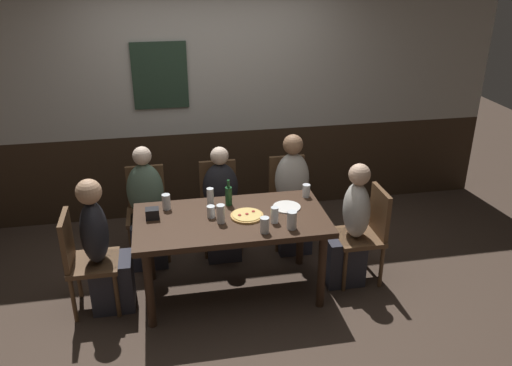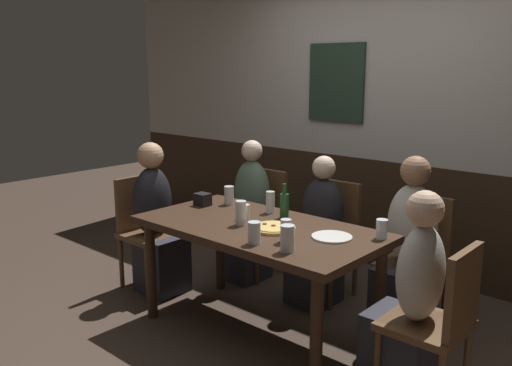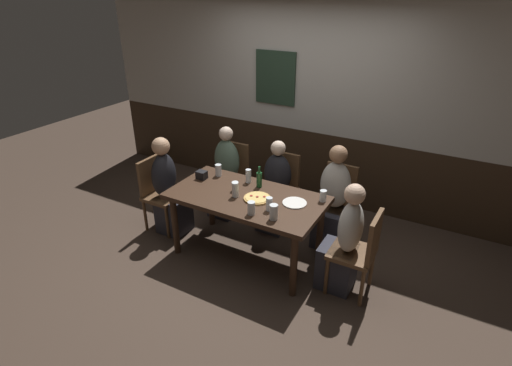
% 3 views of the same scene
% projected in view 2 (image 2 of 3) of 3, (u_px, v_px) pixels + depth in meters
% --- Properties ---
extents(ground_plane, '(12.00, 12.00, 0.00)m').
position_uv_depth(ground_plane, '(259.00, 331.00, 3.61)').
color(ground_plane, '#423328').
extents(wall_back, '(6.40, 0.13, 2.60)m').
position_uv_depth(wall_back, '(388.00, 119.00, 4.54)').
color(wall_back, '#332316').
rests_on(wall_back, ground_plane).
extents(dining_table, '(1.60, 0.83, 0.74)m').
position_uv_depth(dining_table, '(259.00, 238.00, 3.47)').
color(dining_table, '#382316').
rests_on(dining_table, ground_plane).
extents(chair_head_west, '(0.40, 0.40, 0.88)m').
position_uv_depth(chair_head_west, '(144.00, 225.00, 4.29)').
color(chair_head_west, brown).
rests_on(chair_head_west, ground_plane).
extents(chair_mid_far, '(0.40, 0.40, 0.88)m').
position_uv_depth(chair_mid_far, '(331.00, 232.00, 4.11)').
color(chair_mid_far, brown).
rests_on(chair_mid_far, ground_plane).
extents(chair_right_far, '(0.40, 0.40, 0.88)m').
position_uv_depth(chair_right_far, '(418.00, 253.00, 3.65)').
color(chair_right_far, brown).
rests_on(chair_right_far, ground_plane).
extents(chair_left_far, '(0.40, 0.40, 0.88)m').
position_uv_depth(chair_left_far, '(261.00, 216.00, 4.57)').
color(chair_left_far, brown).
rests_on(chair_left_far, ground_plane).
extents(chair_head_east, '(0.40, 0.40, 0.88)m').
position_uv_depth(chair_head_east, '(440.00, 318.00, 2.71)').
color(chair_head_east, brown).
rests_on(chair_head_east, ground_plane).
extents(person_head_west, '(0.37, 0.34, 1.17)m').
position_uv_depth(person_head_west, '(157.00, 229.00, 4.19)').
color(person_head_west, '#2D2D38').
rests_on(person_head_west, ground_plane).
extents(person_mid_far, '(0.34, 0.37, 1.10)m').
position_uv_depth(person_mid_far, '(318.00, 242.00, 4.00)').
color(person_mid_far, '#2D2D38').
rests_on(person_mid_far, ground_plane).
extents(person_right_far, '(0.34, 0.37, 1.18)m').
position_uv_depth(person_right_far, '(407.00, 259.00, 3.53)').
color(person_right_far, '#2D2D38').
rests_on(person_right_far, ground_plane).
extents(person_left_far, '(0.34, 0.37, 1.15)m').
position_uv_depth(person_left_far, '(248.00, 221.00, 4.45)').
color(person_left_far, '#2D2D38').
rests_on(person_left_far, ground_plane).
extents(person_head_east, '(0.37, 0.34, 1.14)m').
position_uv_depth(person_head_east, '(410.00, 312.00, 2.82)').
color(person_head_east, '#2D2D38').
rests_on(person_head_east, ground_plane).
extents(pizza, '(0.28, 0.28, 0.03)m').
position_uv_depth(pizza, '(273.00, 228.00, 3.35)').
color(pizza, tan).
rests_on(pizza, dining_table).
extents(beer_glass_tall, '(0.07, 0.07, 0.13)m').
position_uv_depth(beer_glass_tall, '(254.00, 234.00, 3.08)').
color(beer_glass_tall, silver).
rests_on(beer_glass_tall, dining_table).
extents(pint_glass_pale, '(0.07, 0.07, 0.10)m').
position_uv_depth(pint_glass_pale, '(245.00, 213.00, 3.57)').
color(pint_glass_pale, silver).
rests_on(pint_glass_pale, dining_table).
extents(tumbler_short, '(0.07, 0.07, 0.14)m').
position_uv_depth(tumbler_short, '(229.00, 196.00, 3.96)').
color(tumbler_short, silver).
rests_on(tumbler_short, dining_table).
extents(pint_glass_amber, '(0.07, 0.07, 0.12)m').
position_uv_depth(pint_glass_amber, '(382.00, 230.00, 3.17)').
color(pint_glass_amber, silver).
rests_on(pint_glass_amber, dining_table).
extents(pint_glass_stout, '(0.08, 0.08, 0.15)m').
position_uv_depth(pint_glass_stout, '(287.00, 240.00, 2.94)').
color(pint_glass_stout, silver).
rests_on(pint_glass_stout, dining_table).
extents(beer_glass_half, '(0.06, 0.06, 0.13)m').
position_uv_depth(beer_glass_half, '(286.00, 232.00, 3.11)').
color(beer_glass_half, silver).
rests_on(beer_glass_half, dining_table).
extents(highball_clear, '(0.07, 0.07, 0.16)m').
position_uv_depth(highball_clear, '(241.00, 215.00, 3.44)').
color(highball_clear, silver).
rests_on(highball_clear, dining_table).
extents(tumbler_water, '(0.06, 0.06, 0.15)m').
position_uv_depth(tumbler_water, '(270.00, 204.00, 3.73)').
color(tumbler_water, silver).
rests_on(tumbler_water, dining_table).
extents(beer_bottle_green, '(0.06, 0.06, 0.23)m').
position_uv_depth(beer_bottle_green, '(284.00, 205.00, 3.60)').
color(beer_bottle_green, '#194723').
rests_on(beer_bottle_green, dining_table).
extents(plate_white_large, '(0.24, 0.24, 0.01)m').
position_uv_depth(plate_white_large, '(332.00, 237.00, 3.19)').
color(plate_white_large, white).
rests_on(plate_white_large, dining_table).
extents(condiment_caddy, '(0.11, 0.09, 0.09)m').
position_uv_depth(condiment_caddy, '(203.00, 199.00, 3.93)').
color(condiment_caddy, black).
rests_on(condiment_caddy, dining_table).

